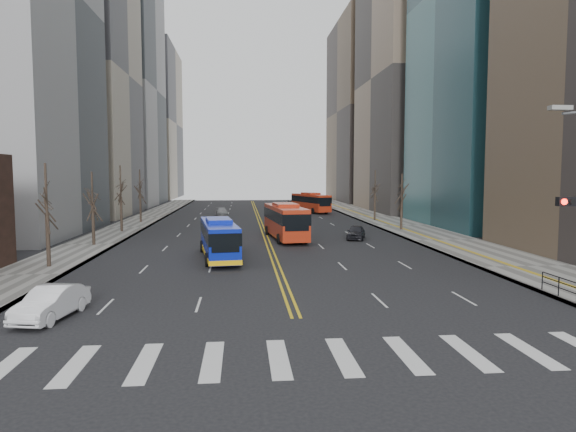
# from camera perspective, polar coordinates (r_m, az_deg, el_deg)

# --- Properties ---
(ground) EXTENTS (220.00, 220.00, 0.00)m
(ground) POSITION_cam_1_polar(r_m,az_deg,el_deg) (19.30, 2.58, -15.42)
(ground) COLOR black
(sidewalk_right) EXTENTS (7.00, 130.00, 0.15)m
(sidewalk_right) POSITION_cam_1_polar(r_m,az_deg,el_deg) (66.36, 12.39, -1.03)
(sidewalk_right) COLOR slate
(sidewalk_right) RESTS_ON ground
(sidewalk_left) EXTENTS (5.00, 130.00, 0.15)m
(sidewalk_left) POSITION_cam_1_polar(r_m,az_deg,el_deg) (64.83, -17.63, -1.28)
(sidewalk_left) COLOR slate
(sidewalk_left) RESTS_ON ground
(crosswalk) EXTENTS (26.70, 4.00, 0.01)m
(crosswalk) POSITION_cam_1_polar(r_m,az_deg,el_deg) (19.30, 2.58, -15.40)
(crosswalk) COLOR silver
(crosswalk) RESTS_ON ground
(centerline) EXTENTS (0.55, 100.00, 0.01)m
(centerline) POSITION_cam_1_polar(r_m,az_deg,el_deg) (73.29, -3.20, -0.44)
(centerline) COLOR gold
(centerline) RESTS_ON ground
(office_towers) EXTENTS (83.00, 134.00, 58.00)m
(office_towers) POSITION_cam_1_polar(r_m,az_deg,el_deg) (88.20, -3.50, 16.05)
(office_towers) COLOR gray
(office_towers) RESTS_ON ground
(street_trees) EXTENTS (35.20, 47.20, 7.60)m
(street_trees) POSITION_cam_1_polar(r_m,az_deg,el_deg) (52.74, -10.29, 2.75)
(street_trees) COLOR #30261D
(street_trees) RESTS_ON ground
(blue_bus) EXTENTS (3.65, 10.96, 3.16)m
(blue_bus) POSITION_cam_1_polar(r_m,az_deg,el_deg) (40.43, -7.69, -2.38)
(blue_bus) COLOR #0B20B0
(blue_bus) RESTS_ON ground
(red_bus_near) EXTENTS (3.82, 11.72, 3.64)m
(red_bus_near) POSITION_cam_1_polar(r_m,az_deg,el_deg) (51.93, -0.30, -0.35)
(red_bus_near) COLOR red
(red_bus_near) RESTS_ON ground
(red_bus_far) EXTENTS (5.69, 10.85, 3.38)m
(red_bus_far) POSITION_cam_1_polar(r_m,az_deg,el_deg) (87.45, 2.53, 1.64)
(red_bus_far) COLOR red
(red_bus_far) RESTS_ON ground
(car_white) EXTENTS (2.42, 4.73, 1.49)m
(car_white) POSITION_cam_1_polar(r_m,az_deg,el_deg) (26.17, -24.83, -8.74)
(car_white) COLOR white
(car_white) RESTS_ON ground
(car_dark_mid) EXTENTS (2.82, 4.46, 1.42)m
(car_dark_mid) POSITION_cam_1_polar(r_m,az_deg,el_deg) (52.42, 7.57, -1.79)
(car_dark_mid) COLOR black
(car_dark_mid) RESTS_ON ground
(car_silver) EXTENTS (2.25, 4.39, 1.22)m
(car_silver) POSITION_cam_1_polar(r_m,az_deg,el_deg) (81.65, -7.39, 0.48)
(car_silver) COLOR gray
(car_silver) RESTS_ON ground
(car_dark_far) EXTENTS (2.32, 4.95, 1.37)m
(car_dark_far) POSITION_cam_1_polar(r_m,az_deg,el_deg) (101.79, 0.45, 1.41)
(car_dark_far) COLOR black
(car_dark_far) RESTS_ON ground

